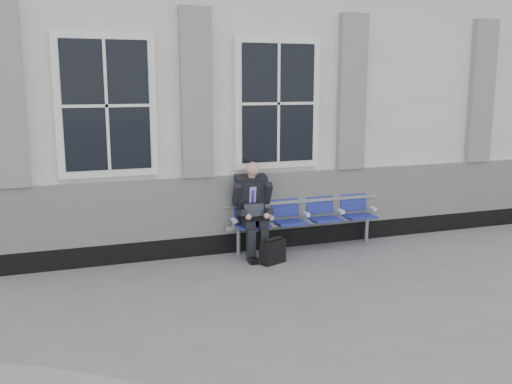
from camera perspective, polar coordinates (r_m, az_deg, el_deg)
name	(u,v)px	position (r m, az deg, el deg)	size (l,w,h in m)	color
ground	(292,280)	(7.63, 3.62, -8.73)	(70.00, 70.00, 0.00)	slate
station_building	(217,101)	(10.46, -3.89, 9.03)	(14.40, 4.40, 4.49)	silver
bench	(305,213)	(8.94, 4.90, -2.12)	(2.60, 0.47, 0.91)	#9EA0A3
businessman	(253,206)	(8.44, -0.33, -1.37)	(0.58, 0.78, 1.42)	black
briefcase	(273,251)	(8.22, 1.71, -5.96)	(0.41, 0.29, 0.38)	black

